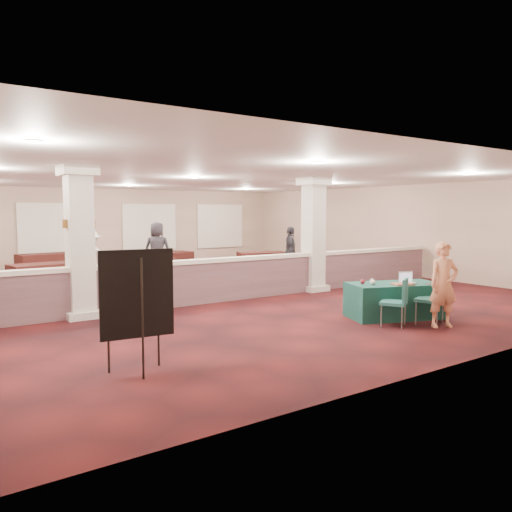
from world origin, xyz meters
TOP-DOWN VIEW (x-y plane):
  - ground at (0.00, 0.00)m, footprint 16.00×16.00m
  - wall_back at (0.00, 8.00)m, footprint 16.00×0.04m
  - wall_front at (0.00, -8.00)m, footprint 16.00×0.04m
  - wall_right at (8.00, 0.00)m, footprint 0.04×16.00m
  - ceiling at (0.00, 0.00)m, footprint 16.00×16.00m
  - partition_wall at (0.00, -1.50)m, footprint 15.60×0.28m
  - column_left at (-3.50, -1.50)m, footprint 0.72×0.72m
  - column_right at (3.00, -1.50)m, footprint 0.72×0.72m
  - sconce_left at (-3.78, -1.50)m, footprint 0.12×0.12m
  - sconce_right at (-3.22, -1.50)m, footprint 0.12×0.12m
  - near_table at (1.98, -5.27)m, footprint 2.13×1.57m
  - conf_chair_main at (2.12, -6.17)m, footprint 0.64×0.64m
  - conf_chair_side at (1.38, -5.88)m, footprint 0.65×0.65m
  - easel_board at (-3.90, -5.73)m, footprint 1.02×0.55m
  - woman at (2.06, -6.40)m, footprint 0.71×0.60m
  - far_table_front_left at (-3.28, 3.00)m, footprint 2.02×1.23m
  - far_table_front_center at (-0.19, 3.00)m, footprint 1.99×1.41m
  - far_table_front_right at (4.45, 3.00)m, footprint 1.76×1.09m
  - far_table_back_left at (-2.50, 6.50)m, footprint 2.03×1.19m
  - far_table_back_center at (2.00, 5.85)m, footprint 1.78×1.10m
  - far_table_back_right at (4.55, 3.20)m, footprint 2.00×1.40m
  - attendee_b at (-2.00, 2.97)m, footprint 1.21×0.82m
  - attendee_c at (4.56, 1.50)m, footprint 1.00×1.11m
  - attendee_d at (0.62, 4.00)m, footprint 1.06×0.97m
  - laptop_base at (2.25, -5.42)m, footprint 0.39×0.33m
  - laptop_screen at (2.29, -5.31)m, footprint 0.32×0.13m
  - screen_glow at (2.29, -5.32)m, footprint 0.29×0.11m
  - knitting at (1.94, -5.52)m, footprint 0.48×0.43m
  - yarn_cream at (1.43, -5.17)m, footprint 0.11×0.11m
  - yarn_red at (1.34, -4.97)m, footprint 0.10×0.10m
  - yarn_grey at (1.60, -5.00)m, footprint 0.10×0.10m
  - scissors at (2.50, -5.76)m, footprint 0.12×0.07m

SIDE VIEW (x-z plane):
  - ground at x=0.00m, z-range 0.00..0.00m
  - far_table_front_right at x=4.45m, z-range 0.00..0.66m
  - far_table_back_center at x=2.00m, z-range 0.00..0.67m
  - far_table_front_center at x=-0.19m, z-range 0.00..0.73m
  - far_table_back_right at x=4.55m, z-range 0.00..0.73m
  - near_table at x=1.98m, z-range 0.00..0.74m
  - far_table_front_left at x=-3.28m, z-range 0.00..0.77m
  - far_table_back_left at x=-2.50m, z-range 0.00..0.78m
  - conf_chair_side at x=1.38m, z-range 0.09..1.04m
  - partition_wall at x=0.00m, z-range 0.02..1.12m
  - conf_chair_main at x=2.12m, z-range 0.09..1.09m
  - scissors at x=2.50m, z-range 0.74..0.75m
  - laptop_base at x=2.25m, z-range 0.74..0.76m
  - knitting at x=1.94m, z-range 0.74..0.77m
  - yarn_red at x=1.34m, z-range 0.74..0.84m
  - yarn_grey at x=1.60m, z-range 0.74..0.84m
  - yarn_cream at x=1.43m, z-range 0.74..0.85m
  - woman at x=2.06m, z-range 0.00..1.67m
  - screen_glow at x=2.29m, z-range 0.76..0.95m
  - attendee_b at x=-2.00m, z-range 0.00..1.73m
  - laptop_screen at x=2.29m, z-range 0.76..0.98m
  - attendee_c at x=4.56m, z-range 0.00..1.74m
  - attendee_d at x=0.62m, z-range 0.00..1.91m
  - easel_board at x=-3.90m, z-range 0.23..1.97m
  - wall_back at x=0.00m, z-range 0.00..3.20m
  - wall_front at x=0.00m, z-range 0.00..3.20m
  - wall_right at x=8.00m, z-range 0.00..3.20m
  - column_left at x=-3.50m, z-range 0.04..3.24m
  - column_right at x=3.00m, z-range 0.04..3.24m
  - sconce_left at x=-3.78m, z-range 1.91..2.09m
  - sconce_right at x=-3.22m, z-range 1.91..2.09m
  - ceiling at x=0.00m, z-range 3.19..3.21m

